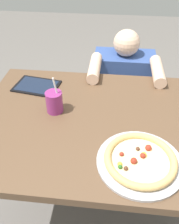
{
  "coord_description": "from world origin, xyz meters",
  "views": [
    {
      "loc": [
        0.02,
        -0.87,
        1.5
      ],
      "look_at": [
        -0.07,
        0.01,
        0.78
      ],
      "focal_mm": 38.92,
      "sensor_mm": 36.0,
      "label": 1
    }
  ],
  "objects_px": {
    "drink_cup_colored": "(54,102)",
    "diner_seated": "(121,98)",
    "tablet": "(37,86)",
    "pizza_near": "(140,160)"
  },
  "relations": [
    {
      "from": "pizza_near",
      "to": "drink_cup_colored",
      "type": "bearing_deg",
      "value": 144.31
    },
    {
      "from": "tablet",
      "to": "diner_seated",
      "type": "height_order",
      "value": "diner_seated"
    },
    {
      "from": "drink_cup_colored",
      "to": "diner_seated",
      "type": "xyz_separation_m",
      "value": [
        0.35,
        0.61,
        -0.39
      ]
    },
    {
      "from": "drink_cup_colored",
      "to": "diner_seated",
      "type": "bearing_deg",
      "value": 60.61
    },
    {
      "from": "drink_cup_colored",
      "to": "diner_seated",
      "type": "height_order",
      "value": "same"
    },
    {
      "from": "tablet",
      "to": "diner_seated",
      "type": "bearing_deg",
      "value": 39.65
    },
    {
      "from": "diner_seated",
      "to": "drink_cup_colored",
      "type": "bearing_deg",
      "value": -119.39
    },
    {
      "from": "pizza_near",
      "to": "tablet",
      "type": "bearing_deg",
      "value": 138.39
    },
    {
      "from": "drink_cup_colored",
      "to": "diner_seated",
      "type": "distance_m",
      "value": 0.81
    },
    {
      "from": "drink_cup_colored",
      "to": "tablet",
      "type": "distance_m",
      "value": 0.26
    }
  ]
}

